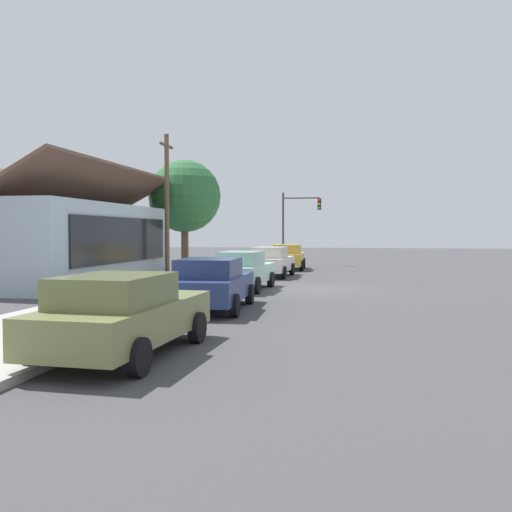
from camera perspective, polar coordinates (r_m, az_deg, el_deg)
name	(u,v)px	position (r m, az deg, el deg)	size (l,w,h in m)	color
ground_plane	(316,289)	(23.53, 6.15, -3.34)	(120.00, 120.00, 0.00)	#424244
sidewalk_curb	(188,284)	(24.57, -7.00, -2.91)	(60.00, 4.20, 0.16)	#A3A099
car_olive	(124,314)	(10.99, -13.38, -5.78)	(4.79, 2.26, 1.59)	olive
car_navy	(212,283)	(17.00, -4.56, -2.81)	(4.71, 2.25, 1.59)	navy
car_seafoam	(243,270)	(22.78, -1.33, -1.46)	(4.49, 2.10, 1.59)	#9ED1BC
car_ivory	(271,262)	(29.39, 1.57, -0.57)	(4.41, 2.11, 1.59)	silver
car_mustard	(288,257)	(35.17, 3.27, -0.07)	(4.39, 2.23, 1.59)	gold
storefront_building	(63,241)	(27.83, -19.12, 1.50)	(13.13, 6.45, 5.43)	#ADBCC6
shade_tree	(185,197)	(33.80, -7.31, 6.05)	(4.32, 4.32, 6.67)	brown
traffic_light_main	(298,216)	(40.16, 4.29, 4.07)	(0.37, 2.79, 5.20)	#383833
utility_pole_wooden	(167,202)	(29.84, -9.09, 5.43)	(1.80, 0.24, 7.50)	brown
fire_hydrant_red	(235,270)	(27.29, -2.17, -1.48)	(0.22, 0.22, 0.71)	red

